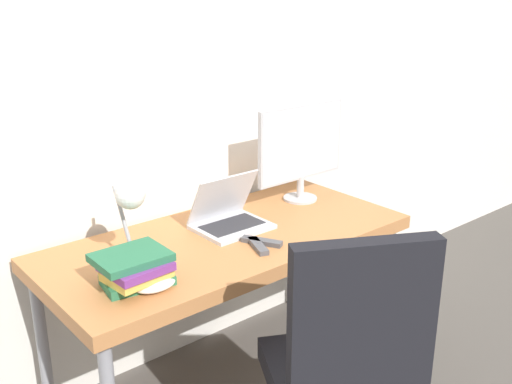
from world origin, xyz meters
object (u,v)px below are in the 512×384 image
laptop (229,217)px  desk_lamp (129,203)px  book_stack (135,269)px  monitor (301,147)px  office_chair (348,358)px  game_controller (155,284)px

laptop → desk_lamp: desk_lamp is taller
desk_lamp → book_stack: desk_lamp is taller
laptop → desk_lamp: 0.55m
monitor → office_chair: size_ratio=0.50×
desk_lamp → office_chair: 0.98m
laptop → desk_lamp: bearing=-174.0°
monitor → desk_lamp: size_ratio=1.53×
monitor → desk_lamp: bearing=-173.3°
office_chair → game_controller: office_chair is taller
book_stack → game_controller: size_ratio=1.76×
monitor → book_stack: (-1.09, -0.29, -0.21)m
laptop → monitor: monitor is taller
laptop → office_chair: size_ratio=0.30×
book_stack → office_chair: bearing=-51.8°
desk_lamp → game_controller: size_ratio=2.23×
monitor → laptop: bearing=-172.6°
laptop → game_controller: 0.62m
laptop → monitor: bearing=7.4°
laptop → game_controller: size_ratio=2.01×
monitor → game_controller: monitor is taller
laptop → book_stack: (-0.59, -0.22, 0.02)m
desk_lamp → office_chair: size_ratio=0.33×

